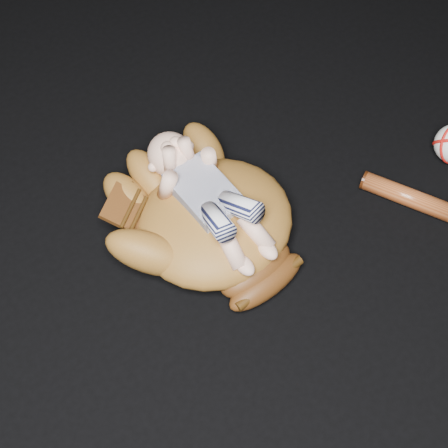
# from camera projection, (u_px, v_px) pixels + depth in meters

# --- Properties ---
(baseball_glove) EXTENTS (0.42, 0.47, 0.14)m
(baseball_glove) POSITION_uv_depth(u_px,v_px,m) (215.00, 217.00, 1.33)
(baseball_glove) COLOR brown
(baseball_glove) RESTS_ON ground
(newborn_baby) EXTENTS (0.16, 0.34, 0.14)m
(newborn_baby) POSITION_uv_depth(u_px,v_px,m) (213.00, 199.00, 1.29)
(newborn_baby) COLOR beige
(newborn_baby) RESTS_ON baseball_glove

